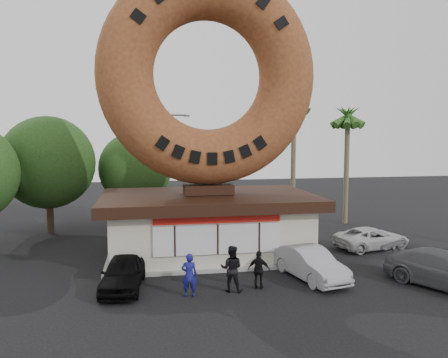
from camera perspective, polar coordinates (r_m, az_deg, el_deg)
name	(u,v)px	position (r m, az deg, el deg)	size (l,w,h in m)	color
ground	(229,294)	(18.29, 0.72, -14.75)	(90.00, 90.00, 0.00)	black
donut_shop	(208,222)	(23.50, -2.05, -5.65)	(11.20, 7.20, 3.80)	silver
giant_donut	(208,75)	(23.27, -2.12, 13.37)	(11.39, 11.39, 2.90)	#96542B
tree_west	(48,163)	(30.53, -21.99, 2.01)	(6.00, 6.00, 7.65)	#473321
tree_mid	(135,169)	(31.93, -11.50, 1.33)	(5.20, 5.20, 6.63)	#473321
palm_near	(294,108)	(32.71, 9.14, 9.18)	(2.60, 2.60, 9.75)	#726651
palm_far	(348,120)	(32.62, 15.86, 7.41)	(2.60, 2.60, 8.75)	#726651
street_lamp	(165,161)	(32.91, -7.74, 2.33)	(2.11, 0.20, 8.00)	#59595E
person_left	(189,275)	(17.79, -4.57, -12.39)	(0.64, 0.42, 1.75)	navy
person_center	(231,269)	(18.27, 0.98, -11.61)	(0.93, 0.72, 1.91)	black
person_right	(259,270)	(18.63, 4.59, -11.76)	(0.95, 0.39, 1.61)	black
car_black	(123,273)	(19.08, -13.07, -11.88)	(1.60, 3.98, 1.35)	black
car_silver	(310,263)	(20.22, 11.17, -10.75)	(1.49, 4.26, 1.40)	#9C9BA0
car_grey	(447,270)	(20.93, 27.08, -10.58)	(2.10, 5.16, 1.50)	#57595C
car_white	(372,238)	(26.31, 18.74, -7.31)	(2.00, 4.34, 1.21)	silver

